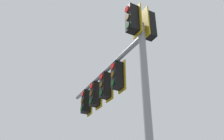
{
  "coord_description": "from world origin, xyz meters",
  "views": [
    {
      "loc": [
        3.48,
        3.8,
        1.85
      ],
      "look_at": [
        -1.13,
        -1.85,
        6.0
      ],
      "focal_mm": 40.73,
      "sensor_mm": 36.0,
      "label": 1
    }
  ],
  "objects": [
    {
      "name": "signal_mast_assembly",
      "position": [
        -1.06,
        -1.45,
        5.3
      ],
      "size": [
        1.44,
        5.03,
        7.26
      ],
      "color": "gray",
      "rests_on": "ground"
    }
  ]
}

